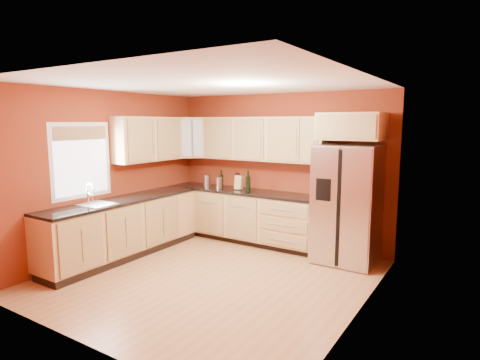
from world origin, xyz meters
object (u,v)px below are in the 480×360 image
object	(u,v)px
refrigerator	(347,204)
wine_bottle_a	(248,181)
canister_left	(207,181)
soap_dispenser	(314,192)
knife_block	(239,183)

from	to	relation	value
refrigerator	wine_bottle_a	size ratio (longest dim) A/B	4.86
refrigerator	wine_bottle_a	xyz separation A→B (m)	(-1.73, -0.01, 0.21)
canister_left	soap_dispenser	size ratio (longest dim) A/B	1.06
wine_bottle_a	knife_block	bearing A→B (deg)	155.09
canister_left	knife_block	size ratio (longest dim) A/B	0.87
refrigerator	knife_block	bearing A→B (deg)	176.74
canister_left	wine_bottle_a	world-z (taller)	wine_bottle_a
refrigerator	canister_left	size ratio (longest dim) A/B	8.35
refrigerator	soap_dispenser	bearing A→B (deg)	175.86
refrigerator	soap_dispenser	size ratio (longest dim) A/B	8.88
wine_bottle_a	soap_dispenser	xyz separation A→B (m)	(1.18, 0.05, -0.08)
refrigerator	canister_left	distance (m)	2.69
wine_bottle_a	knife_block	xyz separation A→B (m)	(-0.27, 0.13, -0.06)
wine_bottle_a	canister_left	bearing A→B (deg)	174.29
knife_block	refrigerator	bearing A→B (deg)	-15.71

